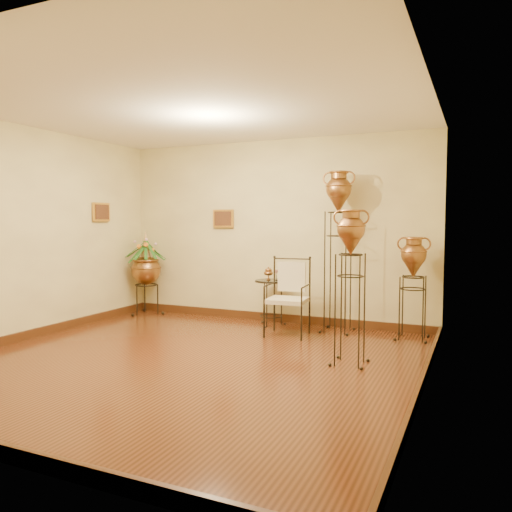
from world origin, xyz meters
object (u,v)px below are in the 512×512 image
at_px(amphora_mid, 350,286).
at_px(planter_urn, 146,266).
at_px(armchair, 287,297).
at_px(side_table, 271,302).
at_px(amphora_tall, 338,250).

xyz_separation_m(amphora_mid, planter_urn, (-3.82, 1.53, -0.06)).
relative_size(armchair, side_table, 1.22).
xyz_separation_m(amphora_tall, armchair, (-0.56, -0.51, -0.63)).
height_order(amphora_mid, armchair, amphora_mid).
relative_size(amphora_mid, side_table, 1.98).
distance_m(amphora_tall, amphora_mid, 1.64).
bearing_deg(side_table, armchair, -48.69).
relative_size(amphora_mid, armchair, 1.62).
relative_size(amphora_mid, planter_urn, 1.19).
bearing_deg(armchair, planter_urn, 164.03).
bearing_deg(amphora_tall, planter_urn, 179.80).
bearing_deg(amphora_tall, amphora_mid, -70.39).
bearing_deg(amphora_mid, armchair, 137.54).
bearing_deg(armchair, amphora_mid, -47.64).
distance_m(planter_urn, side_table, 2.31).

